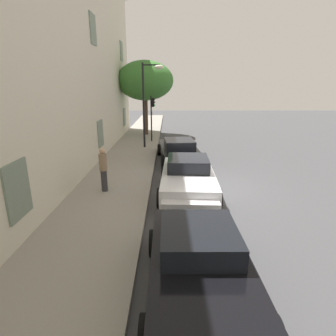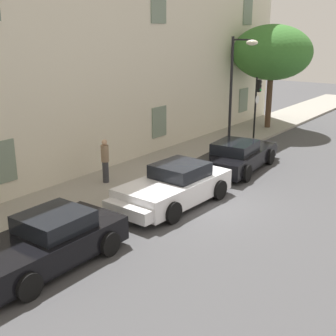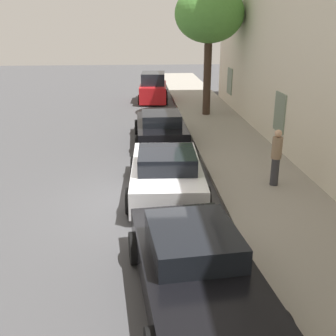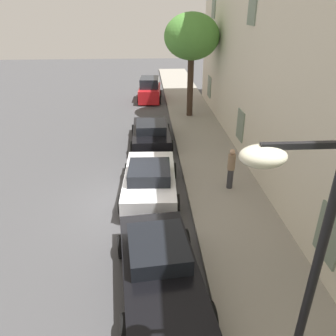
{
  "view_description": "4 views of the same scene",
  "coord_description": "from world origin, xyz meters",
  "px_view_note": "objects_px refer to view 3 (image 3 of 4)",
  "views": [
    {
      "loc": [
        -10.92,
        1.64,
        4.14
      ],
      "look_at": [
        -2.79,
        1.63,
        1.71
      ],
      "focal_mm": 28.97,
      "sensor_mm": 36.0,
      "label": 1
    },
    {
      "loc": [
        -12.92,
        -8.03,
        6.01
      ],
      "look_at": [
        -0.64,
        1.15,
        1.27
      ],
      "focal_mm": 48.19,
      "sensor_mm": 36.0,
      "label": 2
    },
    {
      "loc": [
        10.6,
        0.04,
        4.89
      ],
      "look_at": [
        -0.16,
        0.84,
        0.99
      ],
      "focal_mm": 43.32,
      "sensor_mm": 36.0,
      "label": 3
    },
    {
      "loc": [
        11.12,
        0.82,
        7.02
      ],
      "look_at": [
        -0.15,
        1.54,
        1.44
      ],
      "focal_mm": 35.11,
      "sensor_mm": 36.0,
      "label": 4
    }
  ],
  "objects_px": {
    "sportscar_yellow_flank": "(166,171)",
    "hatchback_parked": "(153,89)",
    "tree_near_kerb": "(209,15)",
    "pedestrian_admiring": "(276,157)",
    "sportscar_white_middle": "(199,278)",
    "sportscar_red_lead": "(161,127)"
  },
  "relations": [
    {
      "from": "sportscar_yellow_flank",
      "to": "tree_near_kerb",
      "type": "height_order",
      "value": "tree_near_kerb"
    },
    {
      "from": "pedestrian_admiring",
      "to": "sportscar_white_middle",
      "type": "bearing_deg",
      "value": -30.53
    },
    {
      "from": "sportscar_yellow_flank",
      "to": "pedestrian_admiring",
      "type": "relative_size",
      "value": 2.8
    },
    {
      "from": "sportscar_white_middle",
      "to": "tree_near_kerb",
      "type": "relative_size",
      "value": 0.8
    },
    {
      "from": "sportscar_red_lead",
      "to": "sportscar_white_middle",
      "type": "bearing_deg",
      "value": 0.31
    },
    {
      "from": "sportscar_red_lead",
      "to": "sportscar_yellow_flank",
      "type": "height_order",
      "value": "sportscar_yellow_flank"
    },
    {
      "from": "sportscar_red_lead",
      "to": "pedestrian_admiring",
      "type": "height_order",
      "value": "pedestrian_admiring"
    },
    {
      "from": "sportscar_yellow_flank",
      "to": "sportscar_white_middle",
      "type": "height_order",
      "value": "sportscar_yellow_flank"
    },
    {
      "from": "hatchback_parked",
      "to": "tree_near_kerb",
      "type": "xyz_separation_m",
      "value": [
        4.67,
        2.69,
        4.39
      ]
    },
    {
      "from": "sportscar_yellow_flank",
      "to": "hatchback_parked",
      "type": "xyz_separation_m",
      "value": [
        -14.86,
        0.21,
        0.2
      ]
    },
    {
      "from": "sportscar_red_lead",
      "to": "hatchback_parked",
      "type": "distance_m",
      "value": 9.32
    },
    {
      "from": "sportscar_white_middle",
      "to": "tree_near_kerb",
      "type": "xyz_separation_m",
      "value": [
        -15.58,
        2.7,
        4.63
      ]
    },
    {
      "from": "sportscar_red_lead",
      "to": "tree_near_kerb",
      "type": "distance_m",
      "value": 7.11
    },
    {
      "from": "sportscar_white_middle",
      "to": "pedestrian_admiring",
      "type": "bearing_deg",
      "value": 149.47
    },
    {
      "from": "sportscar_red_lead",
      "to": "pedestrian_admiring",
      "type": "distance_m",
      "value": 6.49
    },
    {
      "from": "sportscar_yellow_flank",
      "to": "hatchback_parked",
      "type": "height_order",
      "value": "hatchback_parked"
    },
    {
      "from": "hatchback_parked",
      "to": "sportscar_yellow_flank",
      "type": "bearing_deg",
      "value": -0.81
    },
    {
      "from": "hatchback_parked",
      "to": "pedestrian_admiring",
      "type": "relative_size",
      "value": 2.12
    },
    {
      "from": "sportscar_white_middle",
      "to": "hatchback_parked",
      "type": "bearing_deg",
      "value": 179.98
    },
    {
      "from": "sportscar_yellow_flank",
      "to": "sportscar_white_middle",
      "type": "relative_size",
      "value": 0.93
    },
    {
      "from": "sportscar_yellow_flank",
      "to": "hatchback_parked",
      "type": "bearing_deg",
      "value": 179.19
    },
    {
      "from": "hatchback_parked",
      "to": "pedestrian_admiring",
      "type": "bearing_deg",
      "value": 11.77
    }
  ]
}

